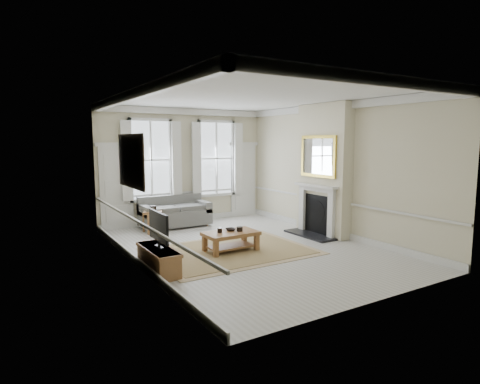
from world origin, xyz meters
TOP-DOWN VIEW (x-y plane):
  - floor at (0.00, 0.00)m, footprint 7.20×7.20m
  - ceiling at (0.00, 0.00)m, footprint 7.20×7.20m
  - back_wall at (0.00, 3.60)m, footprint 5.20×0.00m
  - left_wall at (-2.60, 0.00)m, footprint 0.00×7.20m
  - right_wall at (2.60, 0.00)m, footprint 0.00×7.20m
  - window_left at (-1.05, 3.55)m, footprint 1.26×0.20m
  - window_right at (1.05, 3.55)m, footprint 1.26×0.20m
  - door_left at (-2.05, 3.56)m, footprint 0.90×0.08m
  - door_right at (2.05, 3.56)m, footprint 0.90×0.08m
  - painting at (-2.56, 0.30)m, footprint 0.05×1.66m
  - chimney_breast at (2.43, 0.20)m, footprint 0.35×1.70m
  - hearth at (2.00, 0.20)m, footprint 0.55×1.50m
  - fireplace at (2.20, 0.20)m, footprint 0.21×1.45m
  - mirror at (2.21, 0.20)m, footprint 0.06×1.26m
  - sofa at (-0.56, 3.11)m, footprint 1.93×0.94m
  - side_table at (-1.33, 2.68)m, footprint 0.62×0.62m
  - rug at (-0.48, -0.01)m, footprint 3.50×2.60m
  - coffee_table at (-0.48, -0.01)m, footprint 1.20×0.71m
  - ceramic_pot_a at (-0.73, 0.04)m, footprint 0.11×0.11m
  - ceramic_pot_b at (-0.28, -0.06)m, footprint 0.14×0.14m
  - bowl at (-0.43, 0.09)m, footprint 0.22×0.22m
  - tv_stand at (-2.34, -0.52)m, footprint 0.41×1.28m
  - tv at (-2.32, -0.52)m, footprint 0.08×0.90m

SIDE VIEW (x-z plane):
  - floor at x=0.00m, z-range 0.00..0.00m
  - rug at x=-0.48m, z-range 0.00..0.02m
  - hearth at x=2.00m, z-range 0.00..0.05m
  - tv_stand at x=-2.34m, z-range 0.00..0.46m
  - coffee_table at x=-0.48m, z-range 0.14..0.59m
  - sofa at x=-0.56m, z-range -0.07..0.80m
  - bowl at x=-0.43m, z-range 0.44..0.50m
  - side_table at x=-1.33m, z-range 0.18..0.77m
  - ceramic_pot_b at x=-0.28m, z-range 0.44..0.54m
  - ceramic_pot_a at x=-0.73m, z-range 0.44..0.55m
  - fireplace at x=2.20m, z-range 0.07..1.40m
  - tv at x=-2.32m, z-range 0.51..1.19m
  - door_left at x=-2.05m, z-range 0.00..2.30m
  - door_right at x=2.05m, z-range 0.00..2.30m
  - back_wall at x=0.00m, z-range -0.90..4.30m
  - left_wall at x=-2.60m, z-range -1.90..5.30m
  - right_wall at x=2.60m, z-range -1.90..5.30m
  - chimney_breast at x=2.43m, z-range 0.01..3.39m
  - window_left at x=-1.05m, z-range 0.80..3.00m
  - window_right at x=1.05m, z-range 0.80..3.00m
  - painting at x=-2.56m, z-range 1.52..2.58m
  - mirror at x=2.21m, z-range 1.52..2.58m
  - ceiling at x=0.00m, z-range 3.40..3.40m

